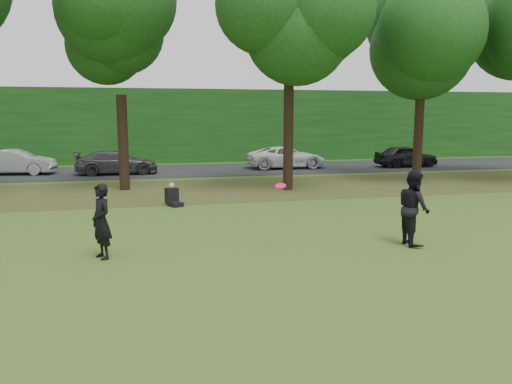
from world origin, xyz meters
TOP-DOWN VIEW (x-y plane):
  - ground at (0.00, 0.00)m, footprint 120.00×120.00m
  - leaf_litter at (0.00, 13.00)m, footprint 60.00×7.00m
  - street at (0.00, 21.00)m, footprint 70.00×7.00m
  - far_hedge at (0.00, 27.00)m, footprint 70.00×3.00m
  - player_left at (-3.22, 3.08)m, footprint 0.66×0.75m
  - player_right at (4.39, 2.59)m, footprint 0.79×0.98m
  - parked_cars at (-0.43, 20.38)m, footprint 33.89×3.01m
  - frisbee at (0.97, 2.90)m, footprint 0.36×0.35m
  - seated_person at (-1.20, 9.53)m, footprint 0.66×0.83m
  - tree_line at (-0.34, 12.94)m, footprint 55.30×7.90m

SIDE VIEW (x-z plane):
  - ground at x=0.00m, z-range 0.00..0.00m
  - leaf_litter at x=0.00m, z-range 0.00..0.01m
  - street at x=0.00m, z-range 0.00..0.02m
  - seated_person at x=-1.20m, z-range -0.10..0.73m
  - parked_cars at x=-0.43m, z-range -0.01..1.37m
  - player_left at x=-3.22m, z-range 0.00..1.74m
  - player_right at x=4.39m, z-range 0.00..1.90m
  - frisbee at x=0.97m, z-range 1.50..1.65m
  - far_hedge at x=0.00m, z-range 0.00..5.00m
  - tree_line at x=-0.34m, z-range 1.69..14.00m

